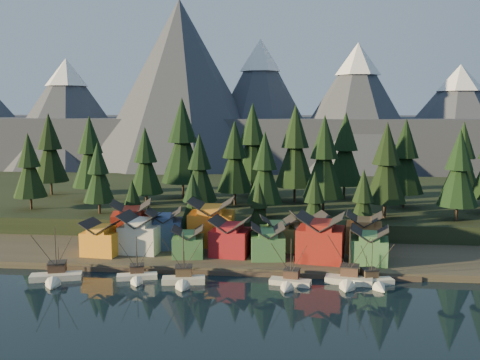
# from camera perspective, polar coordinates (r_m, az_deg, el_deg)

# --- Properties ---
(ground) EXTENTS (500.00, 500.00, 0.00)m
(ground) POSITION_cam_1_polar(r_m,az_deg,el_deg) (100.84, -2.48, -12.71)
(ground) COLOR black
(ground) RESTS_ON ground
(shore_strip) EXTENTS (400.00, 50.00, 1.50)m
(shore_strip) POSITION_cam_1_polar(r_m,az_deg,el_deg) (138.56, -0.07, -6.69)
(shore_strip) COLOR #353026
(shore_strip) RESTS_ON ground
(hillside) EXTENTS (420.00, 100.00, 6.00)m
(hillside) POSITION_cam_1_polar(r_m,az_deg,el_deg) (186.82, 1.52, -2.24)
(hillside) COLOR black
(hillside) RESTS_ON ground
(dock) EXTENTS (80.00, 4.00, 1.00)m
(dock) POSITION_cam_1_polar(r_m,az_deg,el_deg) (116.16, -1.28, -9.67)
(dock) COLOR #493E34
(dock) RESTS_ON ground
(mountain_ridge) EXTENTS (560.00, 190.00, 90.00)m
(mountain_ridge) POSITION_cam_1_polar(r_m,az_deg,el_deg) (307.78, 2.50, 5.96)
(mountain_ridge) COLOR #454959
(mountain_ridge) RESTS_ON ground
(boat_0) EXTENTS (11.00, 11.48, 12.02)m
(boat_0) POSITION_cam_1_polar(r_m,az_deg,el_deg) (116.70, -19.13, -9.11)
(boat_0) COLOR beige
(boat_0) RESTS_ON ground
(boat_1) EXTENTS (8.84, 9.25, 9.82)m
(boat_1) POSITION_cam_1_polar(r_m,az_deg,el_deg) (113.21, -10.95, -9.55)
(boat_1) COLOR silver
(boat_1) RESTS_ON ground
(boat_2) EXTENTS (9.23, 9.84, 11.57)m
(boat_2) POSITION_cam_1_polar(r_m,az_deg,el_deg) (109.11, -6.07, -9.86)
(boat_2) COLOR beige
(boat_2) RESTS_ON ground
(boat_4) EXTENTS (8.76, 9.27, 10.42)m
(boat_4) POSITION_cam_1_polar(r_m,az_deg,el_deg) (108.13, 5.29, -10.17)
(boat_4) COLOR beige
(boat_4) RESTS_ON ground
(boat_5) EXTENTS (10.04, 10.66, 12.26)m
(boat_5) POSITION_cam_1_polar(r_m,az_deg,el_deg) (110.39, 11.50, -9.71)
(boat_5) COLOR beige
(boat_5) RESTS_ON ground
(boat_6) EXTENTS (9.06, 9.51, 10.25)m
(boat_6) POSITION_cam_1_polar(r_m,az_deg,el_deg) (111.25, 14.14, -9.90)
(boat_6) COLOR silver
(boat_6) RESTS_ON ground
(house_front_0) EXTENTS (8.67, 8.28, 7.93)m
(house_front_0) POSITION_cam_1_polar(r_m,az_deg,el_deg) (128.04, -14.51, -5.88)
(house_front_0) COLOR orange
(house_front_0) RESTS_ON shore_strip
(house_front_1) EXTENTS (9.52, 9.19, 9.20)m
(house_front_1) POSITION_cam_1_polar(r_m,az_deg,el_deg) (128.18, -10.52, -5.44)
(house_front_1) COLOR beige
(house_front_1) RESTS_ON shore_strip
(house_front_2) EXTENTS (7.82, 7.87, 6.78)m
(house_front_2) POSITION_cam_1_polar(r_m,az_deg,el_deg) (123.04, -5.57, -6.51)
(house_front_2) COLOR #3E733F
(house_front_2) RESTS_ON shore_strip
(house_front_3) EXTENTS (9.54, 9.19, 8.69)m
(house_front_3) POSITION_cam_1_polar(r_m,az_deg,el_deg) (123.38, -1.04, -5.95)
(house_front_3) COLOR maroon
(house_front_3) RESTS_ON shore_strip
(house_front_4) EXTENTS (8.32, 8.84, 7.64)m
(house_front_4) POSITION_cam_1_polar(r_m,az_deg,el_deg) (121.27, 2.94, -6.47)
(house_front_4) COLOR #3F7440
(house_front_4) RESTS_ON shore_strip
(house_front_5) EXTENTS (11.33, 10.58, 10.49)m
(house_front_5) POSITION_cam_1_polar(r_m,az_deg,el_deg) (120.23, 8.59, -5.94)
(house_front_5) COLOR maroon
(house_front_5) RESTS_ON shore_strip
(house_front_6) EXTENTS (9.00, 8.63, 7.96)m
(house_front_6) POSITION_cam_1_polar(r_m,az_deg,el_deg) (120.66, 13.64, -6.67)
(house_front_6) COLOR #3C6E3F
(house_front_6) RESTS_ON shore_strip
(house_back_0) EXTENTS (11.59, 11.31, 10.51)m
(house_back_0) POSITION_cam_1_polar(r_m,az_deg,el_deg) (137.02, -11.49, -4.32)
(house_back_0) COLOR maroon
(house_back_0) RESTS_ON shore_strip
(house_back_1) EXTENTS (9.67, 9.76, 9.34)m
(house_back_1) POSITION_cam_1_polar(r_m,az_deg,el_deg) (131.44, -8.10, -5.03)
(house_back_1) COLOR #334879
(house_back_1) RESTS_ON shore_strip
(house_back_2) EXTENTS (10.98, 10.12, 11.43)m
(house_back_2) POSITION_cam_1_polar(r_m,az_deg,el_deg) (132.82, -3.06, -4.34)
(house_back_2) COLOR orange
(house_back_2) RESTS_ON shore_strip
(house_back_3) EXTENTS (8.95, 8.22, 8.08)m
(house_back_3) POSITION_cam_1_polar(r_m,az_deg,el_deg) (127.92, 4.01, -5.62)
(house_back_3) COLOR #588648
(house_back_3) RESTS_ON shore_strip
(house_back_4) EXTENTS (9.57, 9.33, 8.82)m
(house_back_4) POSITION_cam_1_polar(r_m,az_deg,el_deg) (129.10, 7.37, -5.37)
(house_back_4) COLOR beige
(house_back_4) RESTS_ON shore_strip
(house_back_5) EXTENTS (9.17, 9.25, 9.17)m
(house_back_5) POSITION_cam_1_polar(r_m,az_deg,el_deg) (129.73, 13.08, -5.36)
(house_back_5) COLOR #A46A3A
(house_back_5) RESTS_ON shore_strip
(tree_hill_0) EXTENTS (9.53, 9.53, 22.21)m
(tree_hill_0) POSITION_cam_1_polar(r_m,az_deg,el_deg) (164.98, -21.56, 1.22)
(tree_hill_0) COLOR #332319
(tree_hill_0) RESTS_ON hillside
(tree_hill_1) EXTENTS (11.58, 11.58, 26.97)m
(tree_hill_1) POSITION_cam_1_polar(r_m,az_deg,el_deg) (174.28, -15.68, 2.65)
(tree_hill_1) COLOR #332319
(tree_hill_1) RESTS_ON hillside
(tree_hill_2) EXTENTS (8.60, 8.60, 20.03)m
(tree_hill_2) POSITION_cam_1_polar(r_m,az_deg,el_deg) (152.51, -14.87, 0.56)
(tree_hill_2) COLOR #332319
(tree_hill_2) RESTS_ON hillside
(tree_hill_3) EXTENTS (10.19, 10.19, 23.74)m
(tree_hill_3) POSITION_cam_1_polar(r_m,az_deg,el_deg) (160.48, -10.04, 1.77)
(tree_hill_3) COLOR #332319
(tree_hill_3) RESTS_ON hillside
(tree_hill_4) EXTENTS (14.00, 14.00, 32.61)m
(tree_hill_4) POSITION_cam_1_polar(r_m,az_deg,el_deg) (172.66, -6.16, 3.87)
(tree_hill_4) COLOR #332319
(tree_hill_4) RESTS_ON hillside
(tree_hill_5) EXTENTS (9.66, 9.66, 22.49)m
(tree_hill_5) POSITION_cam_1_polar(r_m,az_deg,el_deg) (146.80, -4.33, 1.06)
(tree_hill_5) COLOR #332319
(tree_hill_5) RESTS_ON hillside
(tree_hill_6) EXTENTS (10.99, 10.99, 25.61)m
(tree_hill_6) POSITION_cam_1_polar(r_m,az_deg,el_deg) (160.24, -0.57, 2.25)
(tree_hill_6) COLOR #332319
(tree_hill_6) RESTS_ON hillside
(tree_hill_7) EXTENTS (9.93, 9.93, 23.14)m
(tree_hill_7) POSITION_cam_1_polar(r_m,az_deg,el_deg) (142.69, 2.66, 1.03)
(tree_hill_7) COLOR #332319
(tree_hill_7) RESTS_ON hillside
(tree_hill_8) EXTENTS (13.09, 13.09, 30.50)m
(tree_hill_8) POSITION_cam_1_polar(r_m,az_deg,el_deg) (165.99, 5.90, 3.32)
(tree_hill_8) COLOR #332319
(tree_hill_8) RESTS_ON hillside
(tree_hill_9) EXTENTS (11.77, 11.77, 27.42)m
(tree_hill_9) POSITION_cam_1_polar(r_m,az_deg,el_deg) (149.41, 8.96, 2.15)
(tree_hill_9) COLOR #332319
(tree_hill_9) RESTS_ON hillside
(tree_hill_10) EXTENTS (12.04, 12.04, 28.05)m
(tree_hill_10) POSITION_cam_1_polar(r_m,az_deg,el_deg) (174.81, 11.15, 3.00)
(tree_hill_10) COLOR #332319
(tree_hill_10) RESTS_ON hillside
(tree_hill_11) EXTENTS (11.02, 11.02, 25.66)m
(tree_hill_11) POSITION_cam_1_polar(r_m,az_deg,el_deg) (146.31, 15.32, 1.47)
(tree_hill_11) COLOR #332319
(tree_hill_11) RESTS_ON hillside
(tree_hill_12) EXTENTS (11.31, 11.31, 26.34)m
(tree_hill_12) POSITION_cam_1_polar(r_m,az_deg,el_deg) (163.39, 17.19, 2.15)
(tree_hill_12) COLOR #332319
(tree_hill_12) RESTS_ON hillside
(tree_hill_13) EXTENTS (10.28, 10.28, 23.96)m
(tree_hill_13) POSITION_cam_1_polar(r_m,az_deg,el_deg) (148.52, 22.30, 0.90)
(tree_hill_13) COLOR #332319
(tree_hill_13) RESTS_ON hillside
(tree_hill_14) EXTENTS (10.86, 10.86, 25.29)m
(tree_hill_14) POSITION_cam_1_polar(r_m,az_deg,el_deg) (173.62, 22.63, 2.02)
(tree_hill_14) COLOR #332319
(tree_hill_14) RESTS_ON hillside
(tree_hill_15) EXTENTS (13.28, 13.28, 30.94)m
(tree_hill_15) POSITION_cam_1_polar(r_m,az_deg,el_deg) (176.49, 1.34, 3.70)
(tree_hill_15) COLOR #332319
(tree_hill_15) RESTS_ON hillside
(tree_hill_16) EXTENTS (11.87, 11.87, 27.65)m
(tree_hill_16) POSITION_cam_1_polar(r_m,az_deg,el_deg) (190.57, -19.63, 3.00)
(tree_hill_16) COLOR #332319
(tree_hill_16) RESTS_ON hillside
(tree_shore_0) EXTENTS (6.57, 6.57, 15.32)m
(tree_shore_0) POSITION_cam_1_polar(r_m,az_deg,el_deg) (142.19, -11.38, -2.72)
(tree_shore_0) COLOR #332319
(tree_shore_0) RESTS_ON shore_strip
(tree_shore_1) EXTENTS (7.44, 7.44, 17.33)m
(tree_shore_1) POSITION_cam_1_polar(r_m,az_deg,el_deg) (138.12, -5.03, -2.43)
(tree_shore_1) COLOR #332319
(tree_shore_1) RESTS_ON shore_strip
(tree_shore_2) EXTENTS (6.54, 6.54, 15.23)m
(tree_shore_2) POSITION_cam_1_polar(r_m,az_deg,el_deg) (136.18, 2.03, -3.05)
(tree_shore_2) COLOR #332319
(tree_shore_2) RESTS_ON shore_strip
(tree_shore_3) EXTENTS (7.79, 7.79, 18.14)m
(tree_shore_3) POSITION_cam_1_polar(r_m,az_deg,el_deg) (135.70, 7.94, -2.47)
(tree_shore_3) COLOR #332319
(tree_shore_3) RESTS_ON shore_strip
(tree_shore_4) EXTENTS (8.03, 8.03, 18.72)m
(tree_shore_4) POSITION_cam_1_polar(r_m,az_deg,el_deg) (136.63, 12.98, -2.39)
(tree_shore_4) COLOR #332319
(tree_shore_4) RESTS_ON shore_strip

